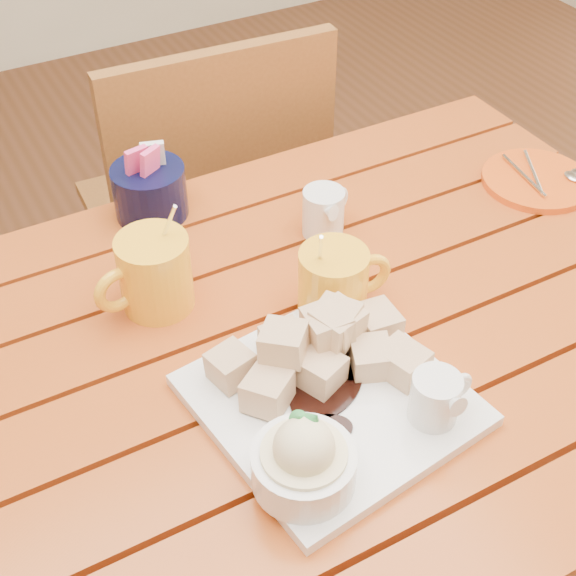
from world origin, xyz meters
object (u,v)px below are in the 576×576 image
coffee_mug_left (153,273)px  chair_far (209,211)px  orange_saucer (537,180)px  table (294,400)px  coffee_mug_right (335,283)px  dessert_plate (328,398)px

coffee_mug_left → chair_far: (0.27, 0.47, -0.30)m
orange_saucer → table: bearing=-166.3°
coffee_mug_left → orange_saucer: (0.63, -0.03, -0.05)m
coffee_mug_right → orange_saucer: coffee_mug_right is taller
table → coffee_mug_right: (0.07, 0.02, 0.16)m
coffee_mug_left → coffee_mug_right: (0.19, -0.12, -0.00)m
orange_saucer → chair_far: chair_far is taller
table → coffee_mug_left: coffee_mug_left is taller
table → dessert_plate: dessert_plate is taller
coffee_mug_left → coffee_mug_right: size_ratio=1.06×
coffee_mug_right → table: bearing=-154.9°
table → orange_saucer: bearing=13.7°
table → orange_saucer: (0.51, 0.12, 0.11)m
table → chair_far: size_ratio=1.34×
dessert_plate → table: bearing=78.5°
coffee_mug_left → dessert_plate: bearing=-79.2°
chair_far → coffee_mug_left: bearing=63.4°
dessert_plate → coffee_mug_left: 0.29m
coffee_mug_right → dessert_plate: bearing=-117.6°
dessert_plate → coffee_mug_left: size_ratio=1.97×
dessert_plate → coffee_mug_right: coffee_mug_right is taller
dessert_plate → coffee_mug_right: size_ratio=2.09×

